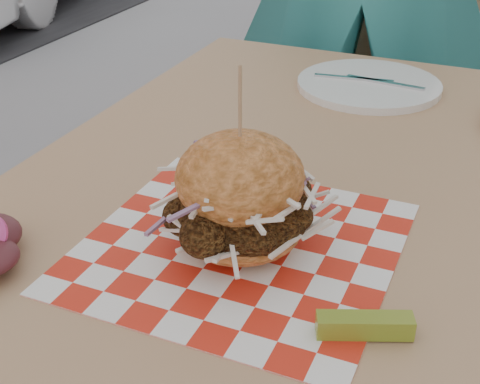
# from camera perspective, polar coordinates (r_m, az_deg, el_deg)

# --- Properties ---
(patio_table) EXTENTS (0.80, 1.20, 0.75)m
(patio_table) POSITION_cam_1_polar(r_m,az_deg,el_deg) (0.98, 4.90, -3.12)
(patio_table) COLOR tan
(patio_table) RESTS_ON ground
(patio_chair) EXTENTS (0.54, 0.54, 0.95)m
(patio_chair) POSITION_cam_1_polar(r_m,az_deg,el_deg) (2.00, 14.12, 9.60)
(patio_chair) COLOR tan
(patio_chair) RESTS_ON ground
(paper_liner) EXTENTS (0.36, 0.36, 0.00)m
(paper_liner) POSITION_cam_1_polar(r_m,az_deg,el_deg) (0.80, -0.00, -4.63)
(paper_liner) COLOR red
(paper_liner) RESTS_ON patio_table
(sandwich) EXTENTS (0.20, 0.20, 0.22)m
(sandwich) POSITION_cam_1_polar(r_m,az_deg,el_deg) (0.77, -0.00, -0.72)
(sandwich) COLOR orange
(sandwich) RESTS_ON paper_liner
(pickle_spear) EXTENTS (0.10, 0.06, 0.02)m
(pickle_spear) POSITION_cam_1_polar(r_m,az_deg,el_deg) (0.68, 10.59, -11.12)
(pickle_spear) COLOR olive
(pickle_spear) RESTS_ON paper_liner
(place_setting) EXTENTS (0.27, 0.27, 0.02)m
(place_setting) POSITION_cam_1_polar(r_m,az_deg,el_deg) (1.30, 10.94, 8.97)
(place_setting) COLOR white
(place_setting) RESTS_ON patio_table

